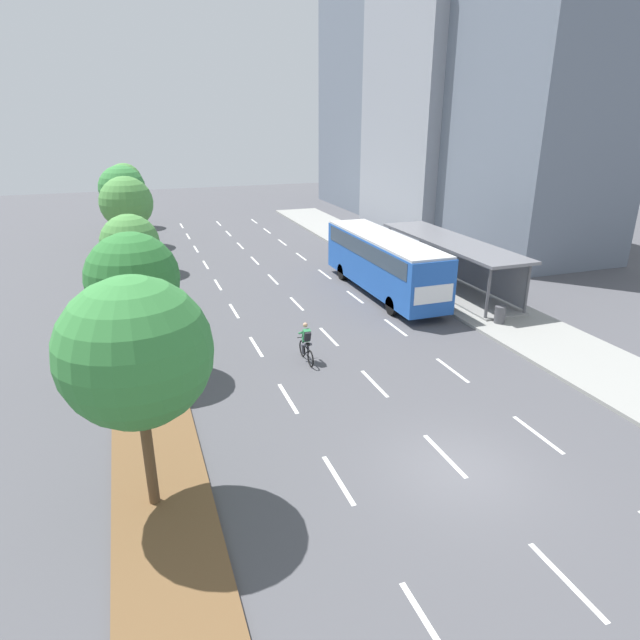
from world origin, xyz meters
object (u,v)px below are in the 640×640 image
(bus_shelter, at_px, (453,259))
(median_tree_third, at_px, (130,244))
(median_tree_farthest, at_px, (125,181))
(median_tree_fifth, at_px, (122,189))
(bus, at_px, (383,259))
(cyclist, at_px, (306,344))
(trash_bin, at_px, (500,315))
(median_tree_nearest, at_px, (135,353))
(median_tree_fourth, at_px, (126,203))
(median_tree_second, at_px, (133,279))

(bus_shelter, xyz_separation_m, median_tree_third, (-17.83, 2.35, 1.75))
(median_tree_farthest, bearing_deg, median_tree_fifth, -91.97)
(bus, bearing_deg, cyclist, -133.70)
(cyclist, relative_size, median_tree_third, 0.36)
(bus_shelter, distance_m, bus, 4.33)
(cyclist, xyz_separation_m, median_tree_fifth, (-6.52, 25.56, 3.67))
(median_tree_fifth, height_order, trash_bin, median_tree_fifth)
(median_tree_nearest, height_order, trash_bin, median_tree_nearest)
(bus, height_order, median_tree_fourth, median_tree_fourth)
(cyclist, height_order, median_tree_farthest, median_tree_farthest)
(median_tree_third, distance_m, median_tree_farthest, 24.61)
(median_tree_farthest, xyz_separation_m, trash_bin, (16.54, -32.99, -3.63))
(cyclist, height_order, median_tree_fifth, median_tree_fifth)
(bus_shelter, height_order, trash_bin, bus_shelter)
(bus_shelter, xyz_separation_m, trash_bin, (-1.08, -6.04, -1.29))
(bus_shelter, distance_m, median_tree_fifth, 26.05)
(median_tree_third, relative_size, trash_bin, 5.88)
(cyclist, relative_size, trash_bin, 2.14)
(cyclist, bearing_deg, median_tree_farthest, 100.47)
(median_tree_fifth, bearing_deg, median_tree_farthest, 88.03)
(median_tree_nearest, distance_m, trash_bin, 19.14)
(median_tree_second, xyz_separation_m, median_tree_fourth, (0.15, 16.40, 0.50))
(bus_shelter, distance_m, trash_bin, 6.27)
(bus, relative_size, median_tree_fourth, 1.86)
(median_tree_nearest, relative_size, trash_bin, 7.30)
(trash_bin, bearing_deg, median_tree_third, 153.39)
(bus_shelter, xyz_separation_m, median_tree_fifth, (-17.90, 18.75, 2.59))
(median_tree_fourth, relative_size, trash_bin, 7.15)
(cyclist, height_order, median_tree_third, median_tree_third)
(median_tree_farthest, bearing_deg, bus_shelter, -56.83)
(cyclist, distance_m, trash_bin, 10.33)
(bus_shelter, bearing_deg, median_tree_farthest, 123.17)
(median_tree_third, xyz_separation_m, median_tree_farthest, (0.22, 24.60, 0.59))
(cyclist, relative_size, median_tree_farthest, 0.32)
(bus_shelter, height_order, median_tree_nearest, median_tree_nearest)
(median_tree_nearest, xyz_separation_m, median_tree_farthest, (0.41, 41.00, -0.25))
(median_tree_third, height_order, median_tree_fifth, median_tree_fifth)
(median_tree_fourth, bearing_deg, median_tree_fifth, 91.09)
(median_tree_third, bearing_deg, trash_bin, -26.61)
(median_tree_second, bearing_deg, median_tree_fourth, 89.46)
(bus, xyz_separation_m, median_tree_fifth, (-13.62, 18.13, 2.39))
(median_tree_nearest, height_order, median_tree_third, median_tree_nearest)
(bus, relative_size, median_tree_fifth, 1.85)
(bus, xyz_separation_m, median_tree_second, (-13.62, -6.47, 1.94))
(bus, xyz_separation_m, trash_bin, (3.20, -6.66, -1.49))
(bus_shelter, relative_size, median_tree_fifth, 1.93)
(median_tree_fifth, bearing_deg, median_tree_third, -89.77)
(median_tree_fifth, bearing_deg, bus_shelter, -46.33)
(median_tree_third, bearing_deg, bus_shelter, -7.51)
(trash_bin, bearing_deg, median_tree_fifth, 124.15)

